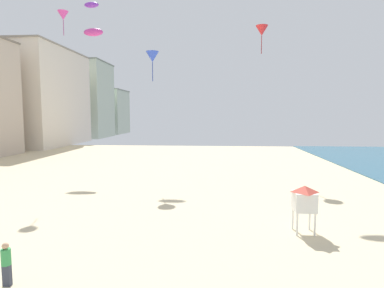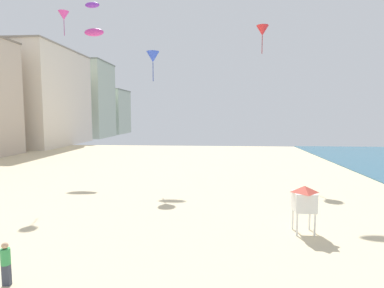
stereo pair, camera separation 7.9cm
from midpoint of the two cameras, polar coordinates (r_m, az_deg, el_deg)
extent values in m
cube|color=silver|center=(71.44, -26.71, 7.51)|extent=(14.77, 20.88, 19.03)
cube|color=gray|center=(72.52, -27.05, 15.15)|extent=(15.07, 21.30, 0.30)
cube|color=#B7C6B2|center=(90.12, -19.78, 7.49)|extent=(15.20, 13.38, 19.82)
cube|color=slate|center=(91.08, -19.99, 13.82)|extent=(15.50, 13.65, 0.30)
cube|color=#B7C6B2|center=(105.38, -16.04, 5.60)|extent=(14.90, 13.59, 13.70)
cube|color=slate|center=(105.65, -16.14, 9.40)|extent=(15.20, 13.86, 0.30)
cube|color=#383D4C|center=(14.19, -30.72, -19.92)|extent=(0.28, 0.18, 0.80)
cylinder|color=#389951|center=(13.91, -30.87, -17.31)|extent=(0.34, 0.34, 0.60)
sphere|color=tan|center=(13.76, -30.96, -15.69)|extent=(0.24, 0.24, 0.24)
cylinder|color=white|center=(17.55, 18.82, -13.79)|extent=(0.10, 0.10, 1.20)
cylinder|color=white|center=(17.79, 21.71, -13.62)|extent=(0.10, 0.10, 1.20)
cylinder|color=white|center=(18.37, 18.11, -12.88)|extent=(0.10, 0.10, 1.20)
cylinder|color=white|center=(18.61, 20.87, -12.74)|extent=(0.10, 0.10, 1.20)
cube|color=white|center=(17.76, 19.99, -9.89)|extent=(1.10, 1.10, 1.00)
pyramid|color=#D14C3D|center=(17.59, 20.07, -7.77)|extent=(1.10, 1.10, 0.35)
ellipsoid|color=#DB3D9E|center=(39.97, -17.46, 18.95)|extent=(2.30, 0.64, 0.90)
cone|color=red|center=(36.47, 12.85, 19.61)|extent=(1.31, 1.31, 1.07)
cylinder|color=maroon|center=(36.14, 12.80, 17.33)|extent=(0.07, 0.07, 1.90)
cone|color=blue|center=(31.19, -7.11, 15.57)|extent=(1.24, 1.24, 1.01)
cylinder|color=#233995|center=(30.97, -7.08, 13.01)|extent=(0.07, 0.07, 1.80)
ellipsoid|color=purple|center=(44.33, -17.77, 23.11)|extent=(1.84, 0.51, 0.71)
cone|color=#DB3D9E|center=(32.47, -22.40, 20.94)|extent=(0.94, 0.94, 0.77)
cylinder|color=#992A6E|center=(32.19, -22.32, 19.10)|extent=(0.05, 0.05, 1.37)
camera|label=1|loc=(0.04, -89.88, 0.01)|focal=29.09mm
camera|label=2|loc=(0.04, 90.12, -0.01)|focal=29.09mm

